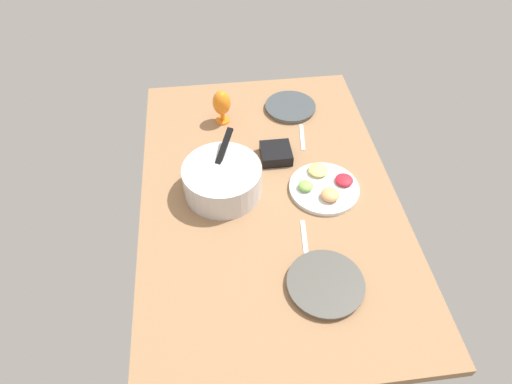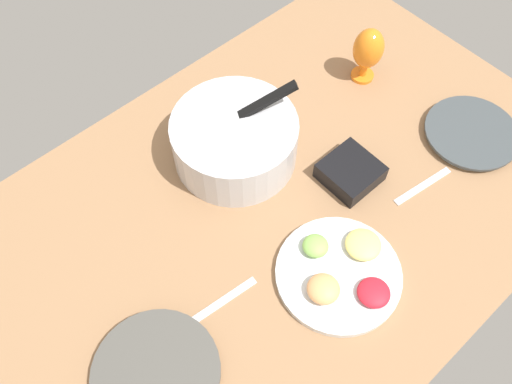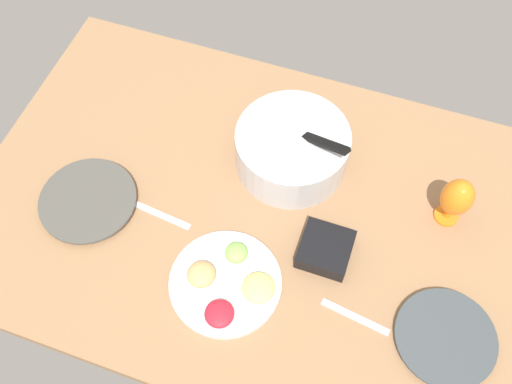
{
  "view_description": "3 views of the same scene",
  "coord_description": "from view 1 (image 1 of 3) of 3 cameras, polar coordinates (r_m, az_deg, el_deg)",
  "views": [
    {
      "loc": [
        -120.48,
        20.05,
        134.43
      ],
      "look_at": [
        -2.34,
        5.41,
        3.09
      ],
      "focal_mm": 30.93,
      "sensor_mm": 36.0,
      "label": 1
    },
    {
      "loc": [
        -48.59,
        -47.09,
        116.57
      ],
      "look_at": [
        -2.01,
        4.99,
        3.09
      ],
      "focal_mm": 38.27,
      "sensor_mm": 36.0,
      "label": 2
    },
    {
      "loc": [
        22.87,
        -69.95,
        139.18
      ],
      "look_at": [
        -2.8,
        3.8,
        3.09
      ],
      "focal_mm": 40.11,
      "sensor_mm": 36.0,
      "label": 3
    }
  ],
  "objects": [
    {
      "name": "fork_by_left_plate",
      "position": [
        1.67,
        6.3,
        -6.05
      ],
      "size": [
        18.09,
        3.7,
        0.6
      ],
      "primitive_type": "cube",
      "rotation": [
        0.0,
        0.0,
        -0.11
      ],
      "color": "silver",
      "rests_on": "ground_plane"
    },
    {
      "name": "square_bowl_black",
      "position": [
        1.94,
        2.6,
        5.07
      ],
      "size": [
        13.2,
        13.2,
        4.98
      ],
      "color": "black",
      "rests_on": "ground_plane"
    },
    {
      "name": "dinner_plate_left",
      "position": [
        1.56,
        8.97,
        -11.66
      ],
      "size": [
        26.84,
        26.84,
        2.41
      ],
      "color": "silver",
      "rests_on": "ground_plane"
    },
    {
      "name": "fruit_platter",
      "position": [
        1.83,
        8.83,
        0.69
      ],
      "size": [
        28.88,
        28.88,
        5.47
      ],
      "color": "silver",
      "rests_on": "ground_plane"
    },
    {
      "name": "hurricane_glass_orange",
      "position": [
        2.1,
        -4.46,
        11.31
      ],
      "size": [
        8.47,
        8.47,
        16.95
      ],
      "color": "orange",
      "rests_on": "ground_plane"
    },
    {
      "name": "mixing_bowl",
      "position": [
        1.77,
        -4.37,
        1.69
      ],
      "size": [
        32.19,
        31.75,
        20.51
      ],
      "color": "silver",
      "rests_on": "ground_plane"
    },
    {
      "name": "dinner_plate_right",
      "position": [
        2.23,
        4.46,
        10.9
      ],
      "size": [
        24.86,
        24.86,
        2.17
      ],
      "color": "silver",
      "rests_on": "ground_plane"
    },
    {
      "name": "ground_plane",
      "position": [
        1.83,
        1.59,
        -0.38
      ],
      "size": [
        160.0,
        104.0,
        4.0
      ],
      "primitive_type": "cube",
      "color": "#99704C"
    },
    {
      "name": "fork_by_right_plate",
      "position": [
        2.07,
        6.0,
        7.1
      ],
      "size": [
        18.08,
        4.27,
        0.6
      ],
      "primitive_type": "cube",
      "rotation": [
        0.0,
        0.0,
        -0.14
      ],
      "color": "silver",
      "rests_on": "ground_plane"
    }
  ]
}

